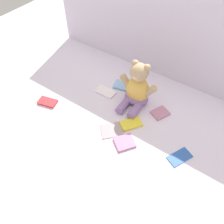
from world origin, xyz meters
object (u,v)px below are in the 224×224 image
object	(u,v)px
book_case_7	(111,130)
book_case_6	(160,113)
book_case_3	(131,124)
book_case_5	(48,102)
book_case_1	(123,85)
book_case_0	(180,157)
book_case_2	(105,92)
book_case_4	(125,142)
teddy_bear	(137,89)

from	to	relation	value
book_case_7	book_case_6	bearing A→B (deg)	100.86
book_case_3	book_case_5	distance (m)	0.54
book_case_1	book_case_0	bearing A→B (deg)	48.05
book_case_1	book_case_7	world-z (taller)	book_case_1
book_case_0	book_case_6	size ratio (longest dim) A/B	1.29
book_case_2	book_case_4	world-z (taller)	same
book_case_4	book_case_6	distance (m)	0.30
book_case_1	book_case_3	size ratio (longest dim) A/B	0.92
book_case_6	book_case_4	bearing A→B (deg)	-77.58
book_case_3	book_case_6	distance (m)	0.20
book_case_3	book_case_5	world-z (taller)	book_case_5
book_case_1	book_case_7	distance (m)	0.37
book_case_5	book_case_7	distance (m)	0.45
book_case_2	book_case_6	distance (m)	0.38
book_case_0	book_case_1	distance (m)	0.60
book_case_5	book_case_6	bearing A→B (deg)	-78.05
book_case_2	book_case_3	world-z (taller)	same
book_case_0	book_case_4	distance (m)	0.29
book_case_2	book_case_3	bearing A→B (deg)	62.80
book_case_2	book_case_3	xyz separation A→B (m)	(0.28, -0.13, -0.00)
book_case_5	book_case_6	world-z (taller)	book_case_5
book_case_5	teddy_bear	bearing A→B (deg)	-69.69
book_case_2	book_case_4	bearing A→B (deg)	48.73
teddy_bear	book_case_2	world-z (taller)	teddy_bear
book_case_4	book_case_7	distance (m)	0.11
book_case_0	book_case_7	world-z (taller)	book_case_0
book_case_1	book_case_2	xyz separation A→B (m)	(-0.06, -0.11, -0.00)
teddy_bear	book_case_6	size ratio (longest dim) A/B	3.02
book_case_1	book_case_6	distance (m)	0.32
teddy_bear	book_case_2	xyz separation A→B (m)	(-0.20, -0.04, -0.10)
teddy_bear	book_case_6	bearing A→B (deg)	-3.08
book_case_0	book_case_6	xyz separation A→B (m)	(-0.22, 0.21, 0.00)
book_case_1	book_case_6	world-z (taller)	book_case_1
book_case_1	book_case_3	world-z (taller)	book_case_1
book_case_4	teddy_bear	bearing A→B (deg)	-34.22
book_case_4	book_case_7	world-z (taller)	book_case_4
book_case_1	book_case_5	xyz separation A→B (m)	(-0.30, -0.39, -0.00)
book_case_4	book_case_6	world-z (taller)	same
book_case_1	book_case_6	size ratio (longest dim) A/B	1.14
teddy_bear	book_case_1	distance (m)	0.19
teddy_bear	book_case_0	xyz separation A→B (m)	(0.39, -0.21, -0.10)
book_case_3	book_case_6	world-z (taller)	same
book_case_2	book_case_6	xyz separation A→B (m)	(0.38, 0.04, -0.00)
book_case_0	book_case_5	world-z (taller)	book_case_5
book_case_7	book_case_2	bearing A→B (deg)	175.24
book_case_1	book_case_2	distance (m)	0.13
book_case_4	book_case_6	xyz separation A→B (m)	(0.06, 0.30, -0.00)
book_case_5	book_case_2	bearing A→B (deg)	-56.26
teddy_bear	book_case_3	world-z (taller)	teddy_bear
book_case_6	book_case_2	bearing A→B (deg)	-149.65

